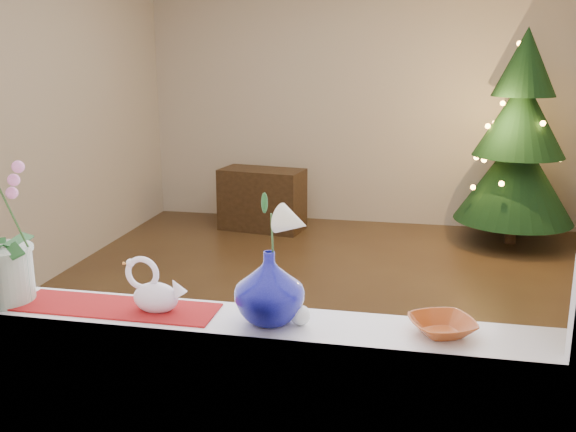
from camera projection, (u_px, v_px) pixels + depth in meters
name	position (u px, v px, depth m)	size (l,w,h in m)	color
ground	(324.00, 307.00, 4.60)	(5.00, 5.00, 0.00)	#3C2818
wall_back	(362.00, 95.00, 6.64)	(4.50, 0.10, 2.70)	beige
wall_front	(206.00, 199.00, 1.89)	(4.50, 0.10, 2.70)	beige
wall_left	(24.00, 112.00, 4.70)	(0.10, 5.00, 2.70)	beige
windowsill	(223.00, 322.00, 2.13)	(2.20, 0.26, 0.04)	white
window_frame	(206.00, 77.00, 1.84)	(2.22, 0.06, 1.60)	white
runner	(117.00, 307.00, 2.20)	(0.70, 0.20, 0.01)	maroon
swan	(155.00, 286.00, 2.14)	(0.21, 0.10, 0.18)	white
blue_vase	(269.00, 282.00, 2.05)	(0.26, 0.26, 0.27)	#0A0B67
lily	(269.00, 210.00, 2.00)	(0.15, 0.09, 0.20)	beige
paperweight	(300.00, 315.00, 2.05)	(0.07, 0.07, 0.07)	white
amber_dish	(442.00, 327.00, 1.99)	(0.17, 0.17, 0.04)	#9F4116
xmas_tree	(519.00, 139.00, 5.91)	(1.09, 1.09, 2.00)	black
side_table	(262.00, 199.00, 6.57)	(0.84, 0.42, 0.63)	black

